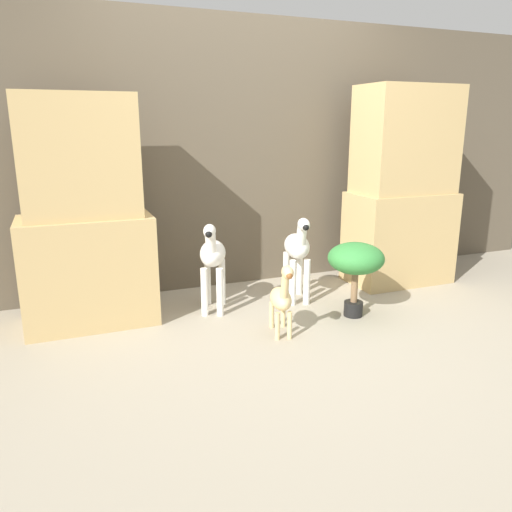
{
  "coord_description": "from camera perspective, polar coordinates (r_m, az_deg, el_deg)",
  "views": [
    {
      "loc": [
        -1.44,
        -2.74,
        1.36
      ],
      "look_at": [
        -0.09,
        0.66,
        0.39
      ],
      "focal_mm": 35.0,
      "sensor_mm": 36.0,
      "label": 1
    }
  ],
  "objects": [
    {
      "name": "ground_plane",
      "position": [
        3.38,
        5.67,
        -8.9
      ],
      "size": [
        14.0,
        14.0,
        0.0
      ],
      "primitive_type": "plane",
      "color": "#9E937F"
    },
    {
      "name": "rock_pillar_right",
      "position": [
        4.48,
        16.35,
        7.08
      ],
      "size": [
        0.87,
        0.51,
        1.67
      ],
      "color": "tan",
      "rests_on": "ground_plane"
    },
    {
      "name": "potted_palm_front",
      "position": [
        3.62,
        11.34,
        -0.6
      ],
      "size": [
        0.4,
        0.4,
        0.55
      ],
      "color": "black",
      "rests_on": "ground_plane"
    },
    {
      "name": "zebra_right",
      "position": [
        3.88,
        4.76,
        0.66
      ],
      "size": [
        0.26,
        0.48,
        0.7
      ],
      "color": "white",
      "rests_on": "ground_plane"
    },
    {
      "name": "wall_back",
      "position": [
        4.27,
        -1.91,
        11.39
      ],
      "size": [
        6.4,
        0.08,
        2.2
      ],
      "color": "brown",
      "rests_on": "ground_plane"
    },
    {
      "name": "rock_pillar_left",
      "position": [
        3.57,
        -18.98,
        3.61
      ],
      "size": [
        0.87,
        0.51,
        1.55
      ],
      "color": "tan",
      "rests_on": "ground_plane"
    },
    {
      "name": "giraffe_figurine",
      "position": [
        3.26,
        2.96,
        -4.7
      ],
      "size": [
        0.2,
        0.42,
        0.52
      ],
      "color": "#E0C184",
      "rests_on": "ground_plane"
    },
    {
      "name": "zebra_left",
      "position": [
        3.66,
        -4.99,
        -0.21
      ],
      "size": [
        0.3,
        0.48,
        0.7
      ],
      "color": "white",
      "rests_on": "ground_plane"
    }
  ]
}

